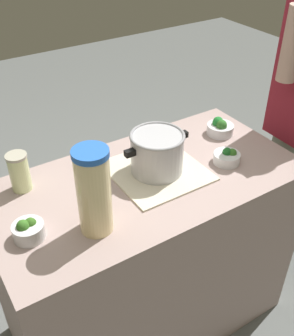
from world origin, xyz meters
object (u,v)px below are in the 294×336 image
object	(u,v)px
lemonade_pitcher	(94,191)
broccoli_bowl_center	(28,230)
mason_jar	(19,172)
cooking_pot	(157,152)
broccoli_bowl_back	(220,128)
broccoli_bowl_front	(227,157)

from	to	relation	value
lemonade_pitcher	broccoli_bowl_center	bearing A→B (deg)	158.71
lemonade_pitcher	mason_jar	xyz separation A→B (m)	(-0.14, 0.34, -0.08)
broccoli_bowl_center	cooking_pot	bearing A→B (deg)	8.26
cooking_pot	broccoli_bowl_back	bearing A→B (deg)	12.80
mason_jar	broccoli_bowl_front	world-z (taller)	mason_jar
cooking_pot	mason_jar	size ratio (longest dim) A/B	1.86
lemonade_pitcher	broccoli_bowl_back	size ratio (longest dim) A/B	2.53
lemonade_pitcher	broccoli_bowl_center	world-z (taller)	lemonade_pitcher
broccoli_bowl_front	broccoli_bowl_back	size ratio (longest dim) A/B	0.90
broccoli_bowl_front	broccoli_bowl_back	bearing A→B (deg)	56.45
broccoli_bowl_front	broccoli_bowl_center	bearing A→B (deg)	178.69
cooking_pot	broccoli_bowl_center	world-z (taller)	cooking_pot
broccoli_bowl_front	broccoli_bowl_center	world-z (taller)	broccoli_bowl_center
cooking_pot	broccoli_bowl_back	xyz separation A→B (m)	(0.40, 0.09, -0.06)
cooking_pot	broccoli_bowl_center	bearing A→B (deg)	-171.74
cooking_pot	broccoli_bowl_front	xyz separation A→B (m)	(0.28, -0.10, -0.07)
lemonade_pitcher	mason_jar	size ratio (longest dim) A/B	2.05
broccoli_bowl_front	broccoli_bowl_back	xyz separation A→B (m)	(0.13, 0.19, 0.01)
broccoli_bowl_center	broccoli_bowl_back	bearing A→B (deg)	10.20
mason_jar	broccoli_bowl_center	distance (m)	0.27
cooking_pot	broccoli_bowl_front	world-z (taller)	cooking_pot
broccoli_bowl_back	lemonade_pitcher	bearing A→B (deg)	-161.48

